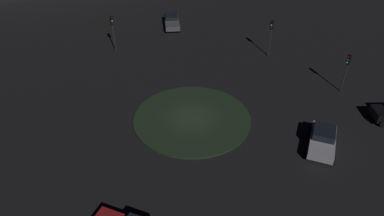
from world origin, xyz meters
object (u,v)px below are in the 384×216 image
at_px(car_grey, 172,21).
at_px(traffic_light_southwest, 113,27).
at_px(traffic_light_northwest, 271,31).
at_px(traffic_light_north, 347,66).
at_px(car_silver, 323,139).

xyz_separation_m(car_grey, traffic_light_southwest, (6.77, -6.60, 2.16)).
xyz_separation_m(car_grey, traffic_light_northwest, (9.09, 10.64, 2.16)).
bearing_deg(car_grey, traffic_light_northwest, 46.62).
height_order(traffic_light_northwest, traffic_light_north, traffic_light_northwest).
xyz_separation_m(car_silver, traffic_light_southwest, (-17.85, -17.72, 2.16)).
height_order(car_grey, car_silver, car_silver).
relative_size(traffic_light_southwest, traffic_light_north, 1.07).
bearing_deg(car_silver, traffic_light_southwest, -110.93).
height_order(car_grey, traffic_light_northwest, traffic_light_northwest).
height_order(traffic_light_northwest, traffic_light_southwest, traffic_light_northwest).
distance_m(car_grey, traffic_light_northwest, 14.17).
relative_size(car_grey, traffic_light_southwest, 1.14).
height_order(car_grey, traffic_light_north, traffic_light_north).
bearing_deg(car_grey, car_silver, 21.42).
height_order(car_silver, traffic_light_north, traffic_light_north).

